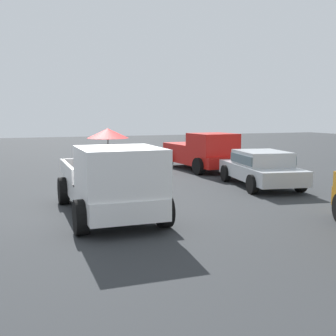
# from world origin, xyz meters

# --- Properties ---
(ground_plane) EXTENTS (80.00, 80.00, 0.00)m
(ground_plane) POSITION_xyz_m (0.00, 0.00, 0.00)
(ground_plane) COLOR #2D3033
(pickup_truck_main) EXTENTS (5.09, 2.34, 2.26)m
(pickup_truck_main) POSITION_xyz_m (0.44, 0.00, 0.97)
(pickup_truck_main) COLOR black
(pickup_truck_main) RESTS_ON ground
(pickup_truck_red) EXTENTS (4.90, 2.40, 1.80)m
(pickup_truck_red) POSITION_xyz_m (-7.24, 6.29, 0.87)
(pickup_truck_red) COLOR black
(pickup_truck_red) RESTS_ON ground
(parked_sedan_near) EXTENTS (4.53, 2.52, 1.33)m
(parked_sedan_near) POSITION_xyz_m (-2.21, 6.27, 0.74)
(parked_sedan_near) COLOR black
(parked_sedan_near) RESTS_ON ground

